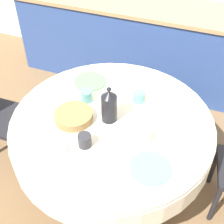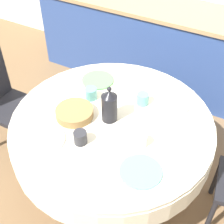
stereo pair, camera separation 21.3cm
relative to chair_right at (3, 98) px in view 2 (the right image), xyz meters
name	(u,v)px [view 2 (the right image)]	position (x,y,z in m)	size (l,w,h in m)	color
ground_plane	(112,181)	(1.07, 0.02, -0.51)	(12.00, 12.00, 0.00)	brown
kitchen_counter	(180,51)	(1.07, 1.54, -0.05)	(3.24, 0.64, 0.91)	#2D4784
dining_table	(112,132)	(1.07, 0.02, 0.10)	(1.44, 1.44, 0.72)	olive
chair_right	(3,98)	(0.00, 0.00, 0.00)	(0.41, 0.41, 0.93)	black
plate_near_left	(45,140)	(0.77, -0.36, 0.22)	(0.26, 0.26, 0.01)	white
cup_near_left	(80,137)	(0.98, -0.26, 0.26)	(0.09, 0.09, 0.09)	#28282D
plate_near_right	(141,172)	(1.43, -0.29, 0.22)	(0.26, 0.26, 0.01)	#60BCB7
cup_near_right	(140,140)	(1.33, -0.10, 0.26)	(0.09, 0.09, 0.09)	white
plate_far_left	(98,80)	(0.74, 0.37, 0.22)	(0.26, 0.26, 0.01)	#5BA85B
cup_far_left	(91,94)	(0.81, 0.15, 0.26)	(0.09, 0.09, 0.09)	#5BA39E
plate_far_right	(172,104)	(1.37, 0.38, 0.22)	(0.26, 0.26, 0.01)	white
cup_far_right	(143,99)	(1.18, 0.28, 0.26)	(0.09, 0.09, 0.09)	#5BA39E
coffee_carafe	(109,106)	(1.04, 0.02, 0.34)	(0.11, 0.11, 0.28)	black
bread_basket	(75,113)	(0.81, -0.07, 0.25)	(0.27, 0.27, 0.06)	olive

